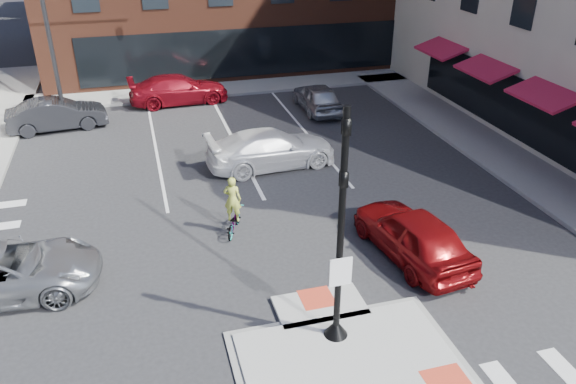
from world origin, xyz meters
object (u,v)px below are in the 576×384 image
object	(u,v)px
silver_suv	(1,272)
bg_car_dark	(57,114)
bg_car_red	(179,89)
cyclist	(233,214)
red_sedan	(413,234)
white_pickup	(271,149)
bg_car_silver	(317,97)

from	to	relation	value
silver_suv	bg_car_dark	xyz separation A→B (m)	(0.44, 13.12, 0.01)
bg_car_red	cyclist	bearing A→B (deg)	177.81
silver_suv	bg_car_dark	world-z (taller)	bg_car_dark
red_sedan	white_pickup	distance (m)	8.02
white_pickup	bg_car_dark	size ratio (longest dim) A/B	1.18
white_pickup	silver_suv	bearing A→B (deg)	119.60
white_pickup	bg_car_dark	distance (m)	11.16
silver_suv	bg_car_dark	bearing A→B (deg)	0.51
bg_car_dark	bg_car_red	size ratio (longest dim) A/B	0.86
bg_car_dark	bg_car_red	xyz separation A→B (m)	(6.00, 2.42, 0.02)
bg_car_dark	bg_car_silver	bearing A→B (deg)	-100.27
silver_suv	cyclist	size ratio (longest dim) A/B	2.62
bg_car_dark	bg_car_red	world-z (taller)	bg_car_red
bg_car_silver	bg_car_dark	bearing A→B (deg)	-3.31
white_pickup	bg_car_silver	world-z (taller)	white_pickup
bg_car_silver	red_sedan	bearing A→B (deg)	84.05
bg_car_dark	bg_car_silver	world-z (taller)	bg_car_dark
silver_suv	bg_car_silver	world-z (taller)	silver_suv
white_pickup	bg_car_red	world-z (taller)	white_pickup
red_sedan	white_pickup	size ratio (longest dim) A/B	0.87
silver_suv	red_sedan	distance (m)	11.81
red_sedan	bg_car_dark	world-z (taller)	red_sedan
silver_suv	white_pickup	world-z (taller)	white_pickup
bg_car_silver	bg_car_red	size ratio (longest dim) A/B	0.81
bg_car_red	silver_suv	bearing A→B (deg)	154.06
white_pickup	bg_car_silver	size ratio (longest dim) A/B	1.25
bg_car_silver	cyclist	size ratio (longest dim) A/B	2.11
white_pickup	cyclist	world-z (taller)	cyclist
bg_car_red	cyclist	distance (m)	14.03
silver_suv	white_pickup	size ratio (longest dim) A/B	0.99
silver_suv	cyclist	bearing A→B (deg)	-74.94
red_sedan	bg_car_silver	distance (m)	13.76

